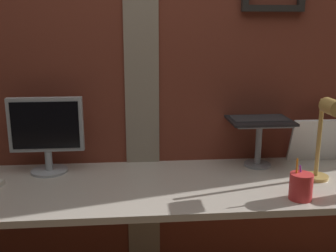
{
  "coord_description": "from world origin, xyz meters",
  "views": [
    {
      "loc": [
        -0.18,
        -1.64,
        1.42
      ],
      "look_at": [
        -0.02,
        0.18,
        0.97
      ],
      "focal_mm": 42.48,
      "sensor_mm": 36.0,
      "label": 1
    }
  ],
  "objects_px": {
    "monitor": "(46,130)",
    "laptop": "(256,106)",
    "pen_cup": "(301,186)",
    "desk_lamp": "(325,131)",
    "whiteboard_panel": "(319,140)"
  },
  "relations": [
    {
      "from": "laptop",
      "to": "pen_cup",
      "type": "height_order",
      "value": "laptop"
    },
    {
      "from": "whiteboard_panel",
      "to": "desk_lamp",
      "type": "xyz_separation_m",
      "value": [
        -0.12,
        -0.29,
        0.13
      ]
    },
    {
      "from": "monitor",
      "to": "desk_lamp",
      "type": "relative_size",
      "value": 0.94
    },
    {
      "from": "monitor",
      "to": "pen_cup",
      "type": "bearing_deg",
      "value": -20.74
    },
    {
      "from": "laptop",
      "to": "desk_lamp",
      "type": "xyz_separation_m",
      "value": [
        0.22,
        -0.33,
        -0.05
      ]
    },
    {
      "from": "whiteboard_panel",
      "to": "pen_cup",
      "type": "bearing_deg",
      "value": -122.45
    },
    {
      "from": "laptop",
      "to": "pen_cup",
      "type": "bearing_deg",
      "value": -84.15
    },
    {
      "from": "monitor",
      "to": "laptop",
      "type": "distance_m",
      "value": 1.07
    },
    {
      "from": "desk_lamp",
      "to": "pen_cup",
      "type": "height_order",
      "value": "desk_lamp"
    },
    {
      "from": "monitor",
      "to": "laptop",
      "type": "bearing_deg",
      "value": 4.08
    },
    {
      "from": "monitor",
      "to": "whiteboard_panel",
      "type": "distance_m",
      "value": 1.42
    },
    {
      "from": "laptop",
      "to": "pen_cup",
      "type": "xyz_separation_m",
      "value": [
        0.05,
        -0.5,
        -0.25
      ]
    },
    {
      "from": "whiteboard_panel",
      "to": "pen_cup",
      "type": "xyz_separation_m",
      "value": [
        -0.29,
        -0.46,
        -0.06
      ]
    },
    {
      "from": "monitor",
      "to": "laptop",
      "type": "relative_size",
      "value": 1.19
    },
    {
      "from": "monitor",
      "to": "desk_lamp",
      "type": "xyz_separation_m",
      "value": [
        1.29,
        -0.25,
        0.03
      ]
    }
  ]
}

